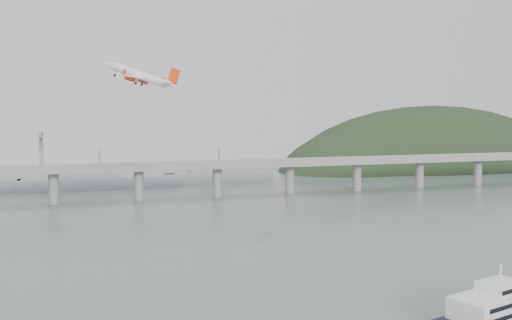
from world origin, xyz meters
name	(u,v)px	position (x,y,z in m)	size (l,w,h in m)	color
ground	(308,286)	(0.00, 0.00, 0.00)	(900.00, 900.00, 0.00)	#556362
bridge	(185,171)	(-1.15, 200.00, 17.65)	(800.00, 22.00, 23.90)	gray
headland	(445,186)	(285.18, 331.75, -19.34)	(365.00, 155.00, 156.00)	black
airliner	(141,76)	(-38.79, 107.43, 71.57)	(32.99, 31.79, 15.03)	white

